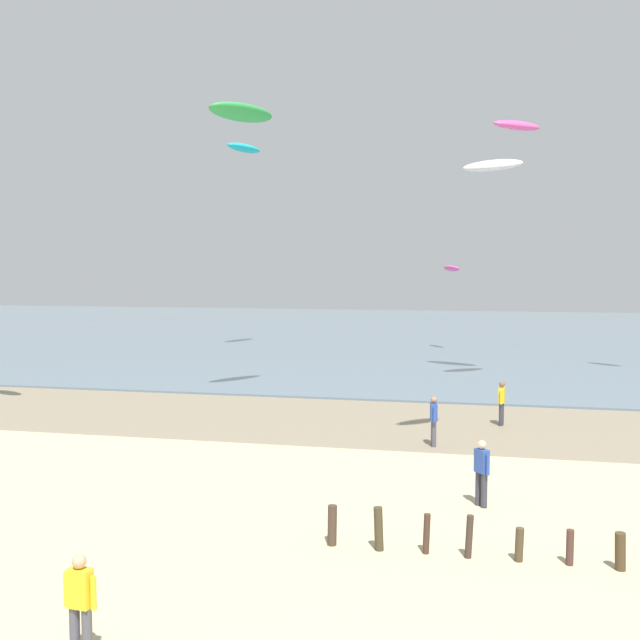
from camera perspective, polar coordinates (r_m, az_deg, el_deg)
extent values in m
cube|color=gray|center=(29.03, 8.05, -8.02)|extent=(120.00, 8.87, 0.01)
cube|color=slate|center=(68.05, 10.47, -1.05)|extent=(160.00, 70.00, 0.10)
cylinder|color=#443429|center=(16.66, 0.96, -15.69)|extent=(0.21, 0.22, 0.89)
cylinder|color=#433B26|center=(16.41, 4.59, -15.90)|extent=(0.23, 0.20, 0.96)
cylinder|color=#453025|center=(16.36, 8.30, -16.15)|extent=(0.17, 0.16, 0.87)
cylinder|color=#403229|center=(16.26, 11.54, -16.21)|extent=(0.19, 0.18, 0.93)
cylinder|color=#4B3D2A|center=(16.37, 15.26, -16.53)|extent=(0.19, 0.19, 0.72)
cylinder|color=#4C312B|center=(16.48, 18.89, -16.41)|extent=(0.16, 0.16, 0.74)
cylinder|color=#483824|center=(16.56, 22.35, -16.34)|extent=(0.23, 0.23, 0.78)
cylinder|color=#383842|center=(19.48, 12.66, -12.84)|extent=(0.16, 0.16, 0.88)
cylinder|color=#383842|center=(19.64, 12.24, -12.69)|extent=(0.16, 0.16, 0.88)
cube|color=#2D4CA5|center=(19.36, 12.48, -10.66)|extent=(0.40, 0.42, 0.60)
sphere|color=beige|center=(19.26, 12.50, -9.46)|extent=(0.22, 0.22, 0.22)
cylinder|color=#2D4CA5|center=(19.20, 12.95, -10.95)|extent=(0.09, 0.09, 0.52)
cylinder|color=#2D4CA5|center=(19.55, 12.02, -10.66)|extent=(0.09, 0.09, 0.52)
cylinder|color=#383842|center=(29.39, 13.97, -7.09)|extent=(0.16, 0.16, 0.88)
cylinder|color=#383842|center=(29.17, 13.92, -7.17)|extent=(0.16, 0.16, 0.88)
cube|color=yellow|center=(29.14, 13.97, -5.70)|extent=(0.27, 0.39, 0.60)
sphere|color=brown|center=(29.08, 13.99, -4.89)|extent=(0.22, 0.22, 0.22)
cylinder|color=yellow|center=(29.39, 14.03, -5.72)|extent=(0.09, 0.09, 0.52)
cylinder|color=yellow|center=(28.92, 13.91, -5.88)|extent=(0.09, 0.09, 0.52)
cylinder|color=#4C4C56|center=(25.41, 8.86, -8.78)|extent=(0.16, 0.16, 0.88)
cylinder|color=#4C4C56|center=(25.62, 8.81, -8.67)|extent=(0.16, 0.16, 0.88)
cube|color=#2D4CA5|center=(25.36, 8.85, -7.09)|extent=(0.27, 0.39, 0.60)
sphere|color=#9E7051|center=(25.28, 8.86, -6.16)|extent=(0.22, 0.22, 0.22)
cylinder|color=#2D4CA5|center=(25.13, 8.91, -7.31)|extent=(0.09, 0.09, 0.52)
cylinder|color=#2D4CA5|center=(25.60, 8.80, -7.10)|extent=(0.09, 0.09, 0.52)
cylinder|color=#4C4C56|center=(12.75, -17.68, -22.38)|extent=(0.16, 0.16, 0.88)
cylinder|color=#4C4C56|center=(12.86, -18.55, -22.14)|extent=(0.16, 0.16, 0.88)
cube|color=yellow|center=(12.50, -18.20, -19.21)|extent=(0.38, 0.25, 0.60)
sphere|color=tan|center=(12.34, -18.25, -17.42)|extent=(0.22, 0.22, 0.22)
cylinder|color=yellow|center=(12.39, -17.23, -19.66)|extent=(0.09, 0.09, 0.52)
cylinder|color=yellow|center=(12.65, -19.14, -19.19)|extent=(0.09, 0.09, 0.52)
ellipsoid|color=green|center=(33.49, -6.14, 15.78)|extent=(2.90, 3.56, 0.96)
ellipsoid|color=#19B2B7|center=(53.57, -5.95, 13.18)|extent=(2.22, 3.72, 0.60)
ellipsoid|color=white|center=(41.06, 13.26, 11.64)|extent=(3.62, 2.56, 0.91)
ellipsoid|color=#E54C99|center=(53.19, 10.20, 3.98)|extent=(1.68, 2.24, 0.60)
ellipsoid|color=#E54C99|center=(37.81, 15.08, 14.42)|extent=(2.80, 2.50, 0.65)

